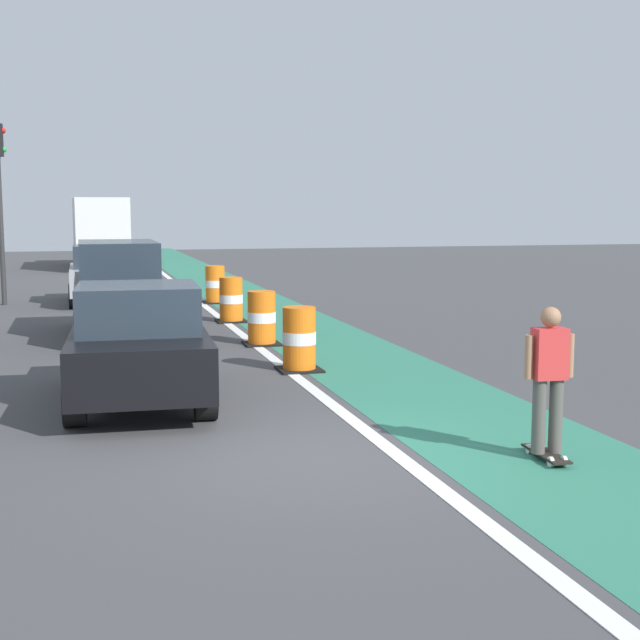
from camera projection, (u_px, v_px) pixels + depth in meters
ground_plane at (314, 456)px, 9.62m from camera, size 100.00×100.00×0.00m
bike_lane_strip at (282, 318)px, 21.72m from camera, size 2.50×80.00×0.01m
lane_divider_stripe at (223, 320)px, 21.33m from camera, size 0.20×80.00×0.01m
skateboarder_on_lane at (549, 378)px, 9.35m from camera, size 0.57×0.81×1.69m
parked_sedan_nearest at (139, 345)px, 12.15m from camera, size 2.08×4.19×1.70m
parked_suv_second at (119, 288)px, 18.72m from camera, size 1.93×4.61×2.04m
parked_sedan_third at (103, 275)px, 25.15m from camera, size 1.93×4.11×1.70m
traffic_barrel_front at (299, 340)px, 14.62m from camera, size 0.73×0.73×1.09m
traffic_barrel_mid at (262, 319)px, 17.42m from camera, size 0.73×0.73×1.09m
traffic_barrel_back at (231, 300)px, 20.95m from camera, size 0.73×0.73×1.09m
traffic_barrel_far at (215, 285)px, 25.18m from camera, size 0.73×0.73×1.09m
delivery_truck_down_block at (99, 228)px, 40.15m from camera, size 2.51×7.65×3.23m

